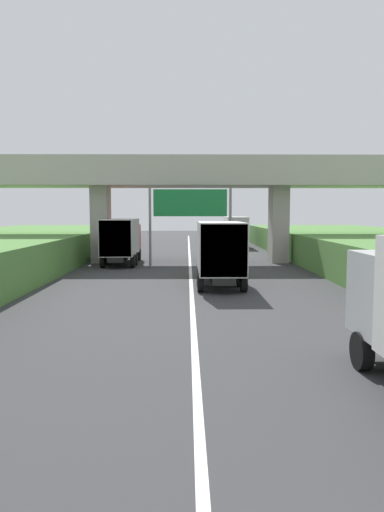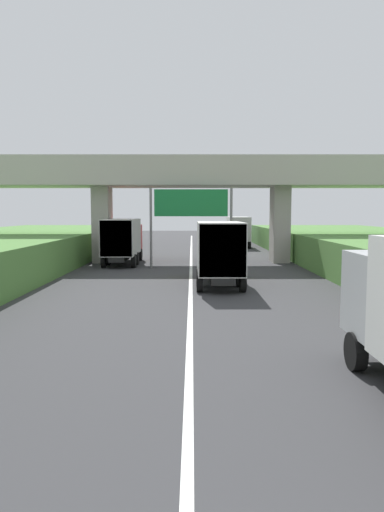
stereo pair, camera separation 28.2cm
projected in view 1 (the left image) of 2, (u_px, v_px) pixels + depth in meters
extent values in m
cube|color=white|center=(191.00, 274.00, 30.06)|extent=(0.20, 98.11, 0.01)
cube|color=#ADA89E|center=(190.00, 179.00, 36.69)|extent=(40.00, 4.80, 1.10)
cube|color=#ADA89E|center=(190.00, 162.00, 34.38)|extent=(40.00, 0.36, 1.10)
cube|color=#ADA89E|center=(190.00, 168.00, 38.80)|extent=(40.00, 0.36, 1.10)
cube|color=#9F9A91|center=(101.00, 225.00, 36.95)|extent=(1.30, 2.20, 5.96)
cube|color=#9F9A91|center=(278.00, 224.00, 37.09)|extent=(1.30, 2.20, 5.96)
cylinder|color=slate|center=(150.00, 228.00, 33.20)|extent=(0.18, 0.18, 5.66)
cylinder|color=slate|center=(230.00, 228.00, 33.26)|extent=(0.18, 0.18, 5.66)
cube|color=#167238|center=(190.00, 203.00, 33.07)|extent=(5.20, 0.12, 1.90)
cube|color=white|center=(190.00, 203.00, 33.05)|extent=(4.89, 0.01, 1.67)
cube|color=black|center=(235.00, 241.00, 53.41)|extent=(1.10, 7.30, 0.36)
cube|color=black|center=(233.00, 230.00, 55.88)|extent=(2.10, 2.10, 2.10)
cube|color=#2D3842|center=(232.00, 227.00, 56.87)|extent=(1.89, 0.06, 0.90)
cube|color=silver|center=(236.00, 229.00, 52.23)|extent=(2.30, 5.20, 2.60)
cube|color=#A8A8A4|center=(238.00, 229.00, 49.66)|extent=(2.21, 0.04, 2.50)
cylinder|color=black|center=(225.00, 241.00, 56.00)|extent=(0.30, 0.96, 0.96)
cylinder|color=black|center=(241.00, 241.00, 56.02)|extent=(0.30, 0.96, 0.96)
cylinder|color=black|center=(227.00, 244.00, 50.95)|extent=(0.30, 0.96, 0.96)
cylinder|color=black|center=(247.00, 244.00, 50.97)|extent=(0.30, 0.96, 0.96)
cylinder|color=black|center=(226.00, 243.00, 52.63)|extent=(0.30, 0.96, 0.96)
cylinder|color=black|center=(245.00, 243.00, 52.65)|extent=(0.30, 0.96, 0.96)
cube|color=black|center=(123.00, 255.00, 35.83)|extent=(1.10, 7.30, 0.36)
cube|color=red|center=(127.00, 237.00, 38.30)|extent=(2.10, 2.10, 2.10)
cube|color=#2D3842|center=(128.00, 233.00, 39.29)|extent=(1.89, 0.06, 0.90)
cube|color=#B7B7B2|center=(120.00, 237.00, 34.65)|extent=(2.30, 5.20, 2.60)
cube|color=gray|center=(115.00, 239.00, 32.08)|extent=(2.21, 0.04, 2.50)
cylinder|color=black|center=(115.00, 255.00, 38.42)|extent=(0.30, 0.96, 0.96)
cylinder|color=black|center=(139.00, 255.00, 38.44)|extent=(0.30, 0.96, 0.96)
cylinder|color=black|center=(103.00, 261.00, 33.36)|extent=(0.30, 0.96, 0.96)
cylinder|color=black|center=(133.00, 261.00, 33.39)|extent=(0.30, 0.96, 0.96)
cylinder|color=black|center=(107.00, 259.00, 35.05)|extent=(0.30, 0.96, 0.96)
cylinder|color=black|center=(135.00, 259.00, 35.07)|extent=(0.30, 0.96, 0.96)
cube|color=black|center=(219.00, 272.00, 25.65)|extent=(1.10, 7.30, 0.36)
cube|color=gold|center=(216.00, 247.00, 28.12)|extent=(2.10, 2.10, 2.10)
cube|color=#2D3842|center=(215.00, 241.00, 29.11)|extent=(1.89, 0.06, 0.90)
cube|color=#B7B7B2|center=(220.00, 247.00, 24.47)|extent=(2.30, 5.20, 2.60)
cube|color=gray|center=(224.00, 251.00, 21.90)|extent=(2.21, 0.04, 2.50)
cylinder|color=black|center=(200.00, 270.00, 28.25)|extent=(0.30, 0.96, 0.96)
cylinder|color=black|center=(232.00, 270.00, 28.27)|extent=(0.30, 0.96, 0.96)
cylinder|color=black|center=(201.00, 282.00, 23.19)|extent=(0.30, 0.96, 0.96)
cylinder|color=black|center=(244.00, 282.00, 23.21)|extent=(0.30, 0.96, 0.96)
cylinder|color=black|center=(200.00, 278.00, 24.87)|extent=(0.30, 0.96, 0.96)
cylinder|color=black|center=(240.00, 278.00, 24.89)|extent=(0.30, 0.96, 0.96)
cylinder|color=black|center=(362.00, 351.00, 11.71)|extent=(0.30, 0.96, 0.96)
cube|color=#233D9E|center=(228.00, 237.00, 61.50)|extent=(1.76, 4.10, 0.76)
cube|color=#233D9E|center=(228.00, 232.00, 61.28)|extent=(1.56, 1.90, 0.64)
cube|color=#2D3842|center=(229.00, 232.00, 60.37)|extent=(1.44, 0.06, 0.54)
cylinder|color=black|center=(221.00, 239.00, 62.79)|extent=(0.22, 0.64, 0.64)
cylinder|color=black|center=(233.00, 239.00, 62.81)|extent=(0.22, 0.64, 0.64)
cylinder|color=black|center=(223.00, 241.00, 60.26)|extent=(0.22, 0.64, 0.64)
cylinder|color=black|center=(235.00, 241.00, 60.28)|extent=(0.22, 0.64, 0.64)
cylinder|color=orange|center=(368.00, 305.00, 17.76)|extent=(0.56, 0.56, 0.90)
cylinder|color=white|center=(368.00, 303.00, 17.76)|extent=(0.57, 0.57, 0.12)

